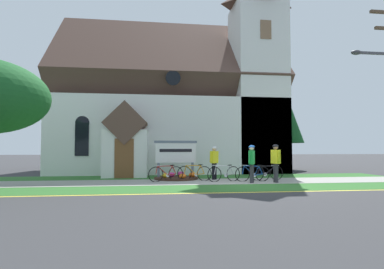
{
  "coord_description": "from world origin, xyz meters",
  "views": [
    {
      "loc": [
        -4.11,
        -12.94,
        1.55
      ],
      "look_at": [
        -2.02,
        3.78,
        2.34
      ],
      "focal_mm": 28.73,
      "sensor_mm": 36.0,
      "label": 1
    }
  ],
  "objects_px": {
    "cyclist_in_blue_jersey": "(276,160)",
    "cyclist_in_red_jersey": "(252,161)",
    "bicycle_white": "(194,173)",
    "roadside_conifer": "(283,114)",
    "bicycle_green": "(166,174)",
    "cyclist_in_orange_jersey": "(214,160)",
    "bicycle_blue": "(224,173)",
    "church_sign": "(176,153)",
    "bicycle_yellow": "(267,173)",
    "bicycle_orange": "(253,174)"
  },
  "relations": [
    {
      "from": "cyclist_in_blue_jersey",
      "to": "cyclist_in_red_jersey",
      "type": "bearing_deg",
      "value": -178.75
    },
    {
      "from": "bicycle_white",
      "to": "roadside_conifer",
      "type": "height_order",
      "value": "roadside_conifer"
    },
    {
      "from": "cyclist_in_blue_jersey",
      "to": "roadside_conifer",
      "type": "height_order",
      "value": "roadside_conifer"
    },
    {
      "from": "bicycle_green",
      "to": "cyclist_in_orange_jersey",
      "type": "xyz_separation_m",
      "value": [
        2.46,
        0.57,
        0.61
      ]
    },
    {
      "from": "bicycle_blue",
      "to": "cyclist_in_blue_jersey",
      "type": "relative_size",
      "value": 0.96
    },
    {
      "from": "church_sign",
      "to": "bicycle_yellow",
      "type": "xyz_separation_m",
      "value": [
        4.46,
        -1.35,
        -0.97
      ]
    },
    {
      "from": "bicycle_blue",
      "to": "bicycle_orange",
      "type": "relative_size",
      "value": 0.98
    },
    {
      "from": "bicycle_white",
      "to": "bicycle_orange",
      "type": "xyz_separation_m",
      "value": [
        2.71,
        -0.75,
        -0.0
      ]
    },
    {
      "from": "bicycle_blue",
      "to": "cyclist_in_red_jersey",
      "type": "bearing_deg",
      "value": -37.6
    },
    {
      "from": "bicycle_yellow",
      "to": "cyclist_in_orange_jersey",
      "type": "relative_size",
      "value": 1.04
    },
    {
      "from": "bicycle_white",
      "to": "church_sign",
      "type": "bearing_deg",
      "value": 127.44
    },
    {
      "from": "bicycle_white",
      "to": "cyclist_in_red_jersey",
      "type": "distance_m",
      "value": 2.91
    },
    {
      "from": "bicycle_blue",
      "to": "bicycle_yellow",
      "type": "xyz_separation_m",
      "value": [
        2.26,
        0.36,
        -0.01
      ]
    },
    {
      "from": "bicycle_white",
      "to": "cyclist_in_orange_jersey",
      "type": "bearing_deg",
      "value": 16.25
    },
    {
      "from": "cyclist_in_blue_jersey",
      "to": "roadside_conifer",
      "type": "bearing_deg",
      "value": 64.13
    },
    {
      "from": "cyclist_in_blue_jersey",
      "to": "cyclist_in_orange_jersey",
      "type": "bearing_deg",
      "value": 145.85
    },
    {
      "from": "bicycle_white",
      "to": "bicycle_yellow",
      "type": "distance_m",
      "value": 3.62
    },
    {
      "from": "bicycle_blue",
      "to": "cyclist_in_orange_jersey",
      "type": "height_order",
      "value": "cyclist_in_orange_jersey"
    },
    {
      "from": "bicycle_white",
      "to": "bicycle_green",
      "type": "xyz_separation_m",
      "value": [
        -1.4,
        -0.26,
        0.0
      ]
    },
    {
      "from": "bicycle_green",
      "to": "bicycle_orange",
      "type": "distance_m",
      "value": 4.14
    },
    {
      "from": "bicycle_blue",
      "to": "cyclist_in_red_jersey",
      "type": "distance_m",
      "value": 1.52
    },
    {
      "from": "bicycle_white",
      "to": "cyclist_in_red_jersey",
      "type": "height_order",
      "value": "cyclist_in_red_jersey"
    },
    {
      "from": "bicycle_green",
      "to": "cyclist_in_red_jersey",
      "type": "relative_size",
      "value": 0.97
    },
    {
      "from": "bicycle_yellow",
      "to": "bicycle_white",
      "type": "bearing_deg",
      "value": 176.2
    },
    {
      "from": "church_sign",
      "to": "bicycle_orange",
      "type": "relative_size",
      "value": 1.31
    },
    {
      "from": "cyclist_in_orange_jersey",
      "to": "bicycle_yellow",
      "type": "bearing_deg",
      "value": -12.06
    },
    {
      "from": "bicycle_yellow",
      "to": "roadside_conifer",
      "type": "xyz_separation_m",
      "value": [
        4.17,
        7.46,
        3.87
      ]
    },
    {
      "from": "bicycle_white",
      "to": "bicycle_orange",
      "type": "bearing_deg",
      "value": -15.5
    },
    {
      "from": "bicycle_blue",
      "to": "cyclist_in_blue_jersey",
      "type": "distance_m",
      "value": 2.48
    },
    {
      "from": "roadside_conifer",
      "to": "bicycle_yellow",
      "type": "bearing_deg",
      "value": -119.19
    },
    {
      "from": "bicycle_orange",
      "to": "cyclist_in_red_jersey",
      "type": "relative_size",
      "value": 1.0
    },
    {
      "from": "bicycle_green",
      "to": "cyclist_in_orange_jersey",
      "type": "distance_m",
      "value": 2.59
    },
    {
      "from": "cyclist_in_red_jersey",
      "to": "cyclist_in_blue_jersey",
      "type": "relative_size",
      "value": 0.98
    },
    {
      "from": "church_sign",
      "to": "bicycle_white",
      "type": "bearing_deg",
      "value": -52.56
    },
    {
      "from": "bicycle_yellow",
      "to": "cyclist_in_red_jersey",
      "type": "distance_m",
      "value": 1.8
    },
    {
      "from": "cyclist_in_blue_jersey",
      "to": "bicycle_white",
      "type": "bearing_deg",
      "value": 158.49
    },
    {
      "from": "bicycle_orange",
      "to": "cyclist_in_blue_jersey",
      "type": "xyz_separation_m",
      "value": [
        0.88,
        -0.66,
        0.67
      ]
    },
    {
      "from": "bicycle_blue",
      "to": "roadside_conifer",
      "type": "xyz_separation_m",
      "value": [
        6.43,
        7.82,
        3.85
      ]
    },
    {
      "from": "roadside_conifer",
      "to": "bicycle_blue",
      "type": "bearing_deg",
      "value": -129.44
    },
    {
      "from": "bicycle_green",
      "to": "bicycle_orange",
      "type": "height_order",
      "value": "bicycle_green"
    },
    {
      "from": "church_sign",
      "to": "cyclist_in_blue_jersey",
      "type": "xyz_separation_m",
      "value": [
        4.44,
        -2.52,
        -0.29
      ]
    },
    {
      "from": "cyclist_in_orange_jersey",
      "to": "cyclist_in_blue_jersey",
      "type": "height_order",
      "value": "cyclist_in_blue_jersey"
    },
    {
      "from": "bicycle_blue",
      "to": "bicycle_green",
      "type": "distance_m",
      "value": 2.78
    },
    {
      "from": "church_sign",
      "to": "bicycle_blue",
      "type": "xyz_separation_m",
      "value": [
        2.2,
        -1.71,
        -0.95
      ]
    },
    {
      "from": "church_sign",
      "to": "bicycle_yellow",
      "type": "bearing_deg",
      "value": -16.78
    },
    {
      "from": "bicycle_yellow",
      "to": "bicycle_green",
      "type": "height_order",
      "value": "bicycle_green"
    },
    {
      "from": "bicycle_yellow",
      "to": "bicycle_green",
      "type": "distance_m",
      "value": 5.02
    },
    {
      "from": "church_sign",
      "to": "bicycle_blue",
      "type": "bearing_deg",
      "value": -37.8
    },
    {
      "from": "church_sign",
      "to": "cyclist_in_blue_jersey",
      "type": "height_order",
      "value": "church_sign"
    },
    {
      "from": "bicycle_blue",
      "to": "cyclist_in_blue_jersey",
      "type": "height_order",
      "value": "cyclist_in_blue_jersey"
    }
  ]
}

